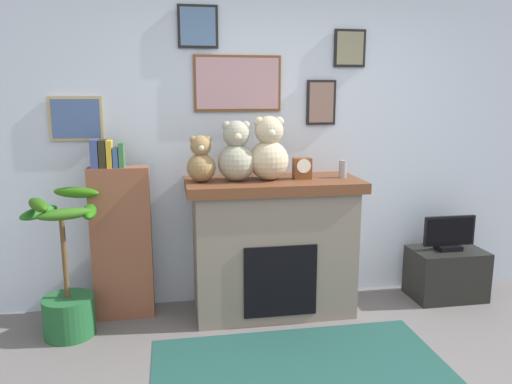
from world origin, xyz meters
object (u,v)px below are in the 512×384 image
Objects in this scene: teddy_bear_brown at (201,161)px; potted_plant at (67,287)px; fireplace at (273,245)px; teddy_bear_grey at (236,154)px; mantel_clock at (302,168)px; bookshelf at (121,238)px; teddy_bear_cream at (269,151)px; candle_jar at (343,169)px; television at (449,235)px; tv_stand at (446,273)px.

potted_plant is at bearing -171.61° from teddy_bear_brown.
teddy_bear_grey reaches higher than fireplace.
mantel_clock is 0.36× the size of teddy_bear_grey.
bookshelf is 2.87× the size of teddy_bear_cream.
teddy_bear_grey reaches higher than candle_jar.
teddy_bear_cream is at bearing -179.94° from candle_jar.
television is 0.93× the size of teddy_bear_cream.
tv_stand is at bearing 2.91° from potted_plant.
mantel_clock is (1.41, -0.11, 0.53)m from bookshelf.
candle_jar is at bearing 0.28° from mantel_clock.
bookshelf is at bearing 175.48° from mantel_clock.
teddy_bear_brown is (-1.12, -0.00, 0.09)m from candle_jar.
potted_plant is at bearing -176.02° from candle_jar.
television is 0.99× the size of teddy_bear_grey.
bookshelf is 0.53m from potted_plant.
candle_jar reaches higher than fireplace.
television is 1.14m from candle_jar.
teddy_bear_brown is at bearing 8.39° from potted_plant.
potted_plant is 2.35× the size of television.
candle_jar is 0.28× the size of teddy_bear_cream.
mantel_clock reaches higher than television.
teddy_bear_grey reaches higher than teddy_bear_brown.
candle_jar is (-0.97, -0.01, 0.59)m from television.
fireplace is 1.53m from television.
teddy_bear_cream reaches higher than mantel_clock.
potted_plant is 1.33m from teddy_bear_brown.
teddy_bear_grey is at bearing 179.99° from teddy_bear_cream.
tv_stand is at bearing 0.37° from teddy_bear_cream.
teddy_bear_brown is at bearing -179.72° from tv_stand.
candle_jar is 0.33m from mantel_clock.
tv_stand is 0.35m from television.
teddy_bear_cream reaches higher than potted_plant.
teddy_bear_grey is at bearing -179.68° from tv_stand.
mantel_clock is at bearing -0.22° from teddy_bear_cream.
tv_stand is 1.34× the size of television.
teddy_bear_cream is (-1.57, -0.01, 0.74)m from television.
television reaches higher than tv_stand.
fireplace is 3.00× the size of television.
potted_plant is 7.75× the size of candle_jar.
television is at bearing -0.35° from fireplace.
candle_jar is at bearing -179.43° from tv_stand.
teddy_bear_cream is at bearing -0.02° from teddy_bear_brown.
mantel_clock is at bearing 4.68° from potted_plant.
potted_plant is at bearing -177.11° from television.
bookshelf reaches higher than television.
television is 1.29× the size of teddy_bear_brown.
teddy_bear_cream is (1.51, 0.15, 0.94)m from potted_plant.
bookshelf is 2.32× the size of tv_stand.
teddy_bear_brown is (0.62, -0.11, 0.60)m from bookshelf.
mantel_clock is at bearing -4.89° from fireplace.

